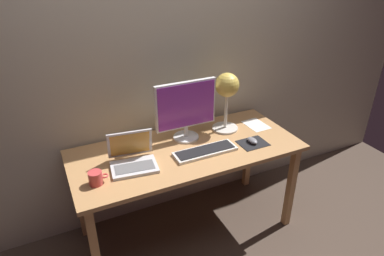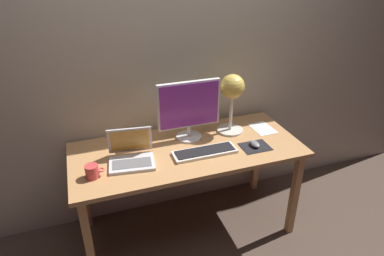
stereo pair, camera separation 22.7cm
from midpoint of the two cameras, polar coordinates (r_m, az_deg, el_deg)
name	(u,v)px [view 1 (the left image)]	position (r m, az deg, el deg)	size (l,w,h in m)	color
ground_plane	(187,228)	(2.85, -3.16, -16.32)	(4.80, 4.80, 0.00)	#47382D
back_wall	(163,55)	(2.52, -7.54, 11.90)	(4.80, 0.06, 2.60)	#B2A893
desk	(187,158)	(2.43, -3.56, -5.07)	(1.60, 0.70, 0.74)	tan
monitor	(186,108)	(2.41, -3.73, 3.23)	(0.45, 0.19, 0.44)	silver
keyboard_main	(205,151)	(2.33, -0.56, -3.95)	(0.44, 0.14, 0.03)	silver
laptop	(132,156)	(2.25, -12.80, -4.64)	(0.32, 0.28, 0.21)	silver
desk_lamp	(227,90)	(2.51, 3.25, 6.28)	(0.20, 0.20, 0.45)	beige
mousepad	(253,143)	(2.46, 7.51, -2.59)	(0.20, 0.16, 0.00)	black
mouse	(252,141)	(2.46, 7.44, -2.16)	(0.06, 0.10, 0.03)	slate
coffee_mug	(96,178)	(2.14, -18.70, -7.98)	(0.12, 0.08, 0.08)	#CC3F3F
paper_sheet_near_mouse	(256,125)	(2.73, 8.28, 0.47)	(0.15, 0.21, 0.00)	white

